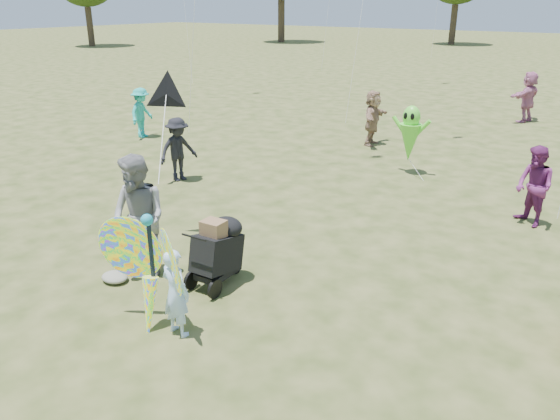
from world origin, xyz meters
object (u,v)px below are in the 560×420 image
object	(u,v)px
crowd_e	(534,186)
jogging_stroller	(219,248)
child_girl	(176,293)
adult_man	(139,219)
crowd_b	(178,149)
crowd_j	(528,97)
butterfly_kite	(150,271)
crowd_i	(142,113)
crowd_d	(373,118)
alien_kite	(410,136)

from	to	relation	value
crowd_e	jogging_stroller	world-z (taller)	crowd_e
jogging_stroller	child_girl	bearing A→B (deg)	-74.98
child_girl	adult_man	bearing A→B (deg)	-23.61
child_girl	crowd_b	bearing A→B (deg)	-41.60
crowd_b	crowd_j	bearing A→B (deg)	-9.92
jogging_stroller	butterfly_kite	size ratio (longest dim) A/B	0.60
adult_man	jogging_stroller	size ratio (longest dim) A/B	1.85
crowd_e	crowd_i	world-z (taller)	crowd_e
crowd_e	jogging_stroller	bearing A→B (deg)	-83.41
crowd_d	crowd_e	world-z (taller)	crowd_d
crowd_d	butterfly_kite	bearing A→B (deg)	-177.48
crowd_b	crowd_d	distance (m)	6.38
crowd_d	alien_kite	world-z (taller)	alien_kite
adult_man	jogging_stroller	world-z (taller)	adult_man
crowd_d	crowd_e	xyz separation A→B (m)	(5.39, -4.09, -0.04)
crowd_d	crowd_i	xyz separation A→B (m)	(-6.55, -3.30, -0.04)
crowd_b	crowd_d	xyz separation A→B (m)	(2.34, 5.94, 0.05)
crowd_j	crowd_b	bearing A→B (deg)	-8.63
child_girl	crowd_i	bearing A→B (deg)	-35.74
crowd_j	butterfly_kite	size ratio (longest dim) A/B	0.99
crowd_d	butterfly_kite	size ratio (longest dim) A/B	0.91
child_girl	crowd_d	world-z (taller)	crowd_d
crowd_b	crowd_j	world-z (taller)	crowd_j
adult_man	crowd_e	distance (m)	7.46
crowd_d	crowd_i	bearing A→B (deg)	109.06
child_girl	crowd_i	xyz separation A→B (m)	(-8.91, 7.49, 0.18)
jogging_stroller	alien_kite	world-z (taller)	alien_kite
adult_man	crowd_i	size ratio (longest dim) A/B	1.27
crowd_d	crowd_i	size ratio (longest dim) A/B	1.05
crowd_e	crowd_j	distance (m)	10.67
child_girl	jogging_stroller	bearing A→B (deg)	-67.91
crowd_d	alien_kite	size ratio (longest dim) A/B	0.95
alien_kite	adult_man	bearing A→B (deg)	-99.44
crowd_i	crowd_j	xyz separation A→B (m)	(9.68, 9.63, 0.11)
crowd_b	jogging_stroller	bearing A→B (deg)	-115.12
crowd_d	jogging_stroller	xyz separation A→B (m)	(1.92, -9.41, -0.22)
crowd_e	crowd_i	bearing A→B (deg)	-144.06
crowd_d	jogging_stroller	distance (m)	9.61
crowd_e	butterfly_kite	size ratio (longest dim) A/B	0.87
crowd_d	jogging_stroller	bearing A→B (deg)	-176.17
jogging_stroller	crowd_i	bearing A→B (deg)	141.40
crowd_j	jogging_stroller	distance (m)	15.80
child_girl	crowd_b	xyz separation A→B (m)	(-4.70, 4.85, 0.17)
crowd_i	butterfly_kite	bearing A→B (deg)	-146.74
crowd_b	crowd_i	world-z (taller)	crowd_i
child_girl	jogging_stroller	size ratio (longest dim) A/B	1.13
adult_man	butterfly_kite	bearing A→B (deg)	-33.00
crowd_j	alien_kite	size ratio (longest dim) A/B	1.04
butterfly_kite	alien_kite	xyz separation A→B (m)	(0.11, 8.66, 0.14)
crowd_i	jogging_stroller	xyz separation A→B (m)	(8.47, -6.11, -0.18)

